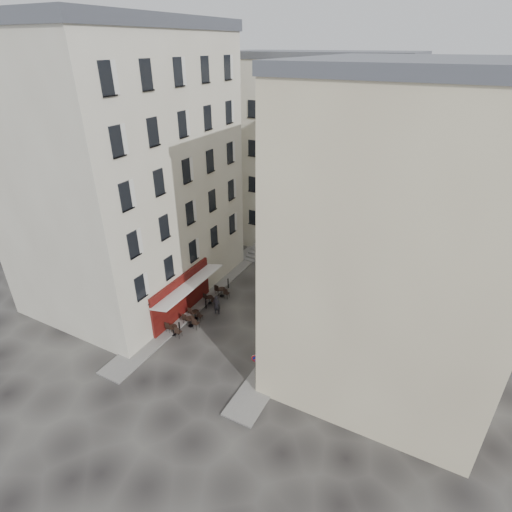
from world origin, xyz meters
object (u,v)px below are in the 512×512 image
Objects in this scene: bistro_table_b at (191,321)px; no_parking_sign at (256,364)px; bistro_table_a at (174,329)px; pedestrian at (217,305)px.

no_parking_sign is at bearing -22.16° from bistro_table_b.
no_parking_sign reaches higher than bistro_table_b.
bistro_table_b is at bearing 69.57° from bistro_table_a.
pedestrian is at bearing 124.70° from no_parking_sign.
pedestrian is at bearing 69.45° from bistro_table_b.
bistro_table_a is at bearing -110.43° from bistro_table_b.
no_parking_sign is 7.77m from bistro_table_b.
no_parking_sign is at bearing -10.89° from bistro_table_a.
bistro_table_a is 0.82× the size of pedestrian.
bistro_table_b is 2.49m from pedestrian.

